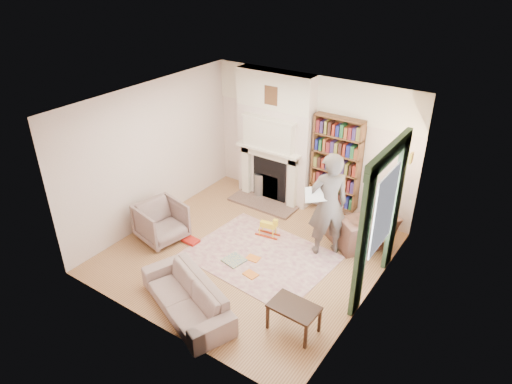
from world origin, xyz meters
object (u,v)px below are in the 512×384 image
Objects in this scene: armchair_reading at (362,228)px; sofa at (186,296)px; bookcase at (336,162)px; paraffin_heater at (260,185)px; man_reading at (328,205)px; armchair_left at (161,222)px; rocking_horse at (268,227)px; coffee_table at (294,318)px.

armchair_reading is 0.57× the size of sofa.
paraffin_heater is at bearing -172.50° from bookcase.
man_reading is at bearing -26.69° from paraffin_heater.
armchair_reading reaches higher than paraffin_heater.
armchair_left is at bearing -22.79° from armchair_reading.
bookcase is 4.01m from sofa.
bookcase is at bearing -91.46° from armchair_reading.
rocking_horse is (-0.08, 2.40, -0.07)m from sofa.
armchair_left is at bearing -103.55° from paraffin_heater.
man_reading is 2.81× the size of coffee_table.
armchair_reading is 1.76m from rocking_horse.
paraffin_heater is (0.59, 2.45, -0.10)m from armchair_left.
armchair_reading is at bearing -46.40° from armchair_left.
sofa is 3.35× the size of paraffin_heater.
rocking_horse is (-1.64, 1.84, -0.02)m from coffee_table.
armchair_reading is 3.51m from sofa.
bookcase reaches higher than sofa.
coffee_table reaches higher than rocking_horse.
man_reading reaches higher than rocking_horse.
sofa is 3.98× the size of rocking_horse.
man_reading reaches higher than armchair_reading.
sofa is 3.81m from paraffin_heater.
coffee_table is (3.25, -0.64, -0.15)m from armchair_left.
sofa is at bearing -97.10° from rocking_horse.
armchair_left is 0.44× the size of sofa.
armchair_reading reaches higher than rocking_horse.
bookcase reaches higher than man_reading.
armchair_left is 2.02m from rocking_horse.
armchair_reading reaches higher than sofa.
armchair_left is 2.52m from paraffin_heater.
armchair_left reaches higher than rocking_horse.
paraffin_heater is (-2.66, 3.09, 0.05)m from coffee_table.
armchair_left is at bearing -152.22° from rocking_horse.
coffee_table is (0.99, -3.31, -0.95)m from bookcase.
man_reading reaches higher than armchair_left.
coffee_table is at bearing -49.31° from paraffin_heater.
rocking_horse is at bearing -36.75° from man_reading.
rocking_horse is at bearing -113.99° from bookcase.
man_reading is 3.57× the size of paraffin_heater.
sofa is at bearing 22.77° from man_reading.
armchair_left reaches higher than armchair_reading.
rocking_horse is at bearing -41.24° from armchair_left.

